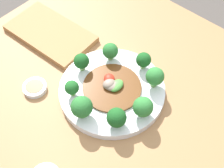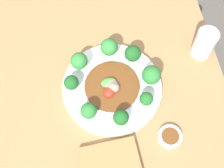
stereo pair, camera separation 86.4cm
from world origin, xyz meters
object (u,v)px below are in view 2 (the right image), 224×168
object	(u,v)px
broccoli_north	(151,75)
broccoli_southeast	(89,111)
broccoli_southwest	(79,61)
drinking_glass	(204,44)
plate	(112,88)
sauce_dish	(170,137)
broccoli_east	(121,118)
broccoli_west	(109,47)
broccoli_south	(71,83)
broccoli_northwest	(133,54)
broccoli_northeast	(146,99)
stirfry_center	(112,86)

from	to	relation	value
broccoli_north	broccoli_southeast	bearing A→B (deg)	-68.49
broccoli_southwest	drinking_glass	size ratio (longest dim) A/B	0.64
drinking_glass	plate	bearing A→B (deg)	-74.43
sauce_dish	broccoli_east	bearing A→B (deg)	-115.49
broccoli_east	drinking_glass	distance (m)	0.36
broccoli_west	broccoli_south	bearing A→B (deg)	-52.37
plate	broccoli_northwest	distance (m)	0.13
broccoli_northeast	broccoli_southwest	xyz separation A→B (m)	(-0.15, -0.18, 0.01)
broccoli_south	broccoli_north	distance (m)	0.24
broccoli_east	broccoli_southeast	world-z (taller)	same
drinking_glass	sauce_dish	distance (m)	0.32
broccoli_north	broccoli_southwest	bearing A→B (deg)	-111.70
plate	broccoli_north	distance (m)	0.13
stirfry_center	drinking_glass	xyz separation A→B (m)	(-0.09, 0.31, 0.02)
broccoli_west	stirfry_center	size ratio (longest dim) A/B	0.38
drinking_glass	broccoli_northeast	bearing A→B (deg)	-54.92
broccoli_northwest	sauce_dish	world-z (taller)	broccoli_northwest
broccoli_south	sauce_dish	bearing A→B (deg)	53.15
broccoli_west	plate	bearing A→B (deg)	-5.09
plate	broccoli_southeast	world-z (taller)	broccoli_southeast
broccoli_west	broccoli_north	xyz separation A→B (m)	(0.12, 0.11, 0.00)
broccoli_west	sauce_dish	bearing A→B (deg)	23.90
drinking_glass	broccoli_northwest	bearing A→B (deg)	-89.93
broccoli_east	sauce_dish	world-z (taller)	broccoli_east
plate	broccoli_south	size ratio (longest dim) A/B	5.39
broccoli_west	drinking_glass	world-z (taller)	drinking_glass
broccoli_northeast	broccoli_northwest	bearing A→B (deg)	-176.23
plate	broccoli_north	xyz separation A→B (m)	(-0.00, 0.12, 0.05)
broccoli_southwest	broccoli_east	bearing A→B (deg)	25.67
broccoli_west	broccoli_north	bearing A→B (deg)	42.66
broccoli_northwest	plate	bearing A→B (deg)	-42.64
broccoli_west	broccoli_east	xyz separation A→B (m)	(0.23, -0.00, -0.00)
broccoli_south	broccoli_northeast	xyz separation A→B (m)	(0.09, 0.21, -0.00)
plate	stirfry_center	bearing A→B (deg)	-36.21
plate	broccoli_northeast	xyz separation A→B (m)	(0.07, 0.09, 0.04)
broccoli_northeast	drinking_glass	size ratio (longest dim) A/B	0.50
broccoli_northeast	broccoli_east	world-z (taller)	broccoli_east
broccoli_west	broccoli_northwest	distance (m)	0.08
broccoli_southwest	broccoli_southeast	size ratio (longest dim) A/B	1.15
plate	broccoli_east	distance (m)	0.12
broccoli_northeast	broccoli_east	distance (m)	0.09
broccoli_south	broccoli_southwest	size ratio (longest dim) A/B	0.83
broccoli_south	broccoli_north	xyz separation A→B (m)	(0.02, 0.24, 0.01)
broccoli_east	drinking_glass	bearing A→B (deg)	123.36
broccoli_northwest	sauce_dish	size ratio (longest dim) A/B	0.85
broccoli_northwest	broccoli_southwest	size ratio (longest dim) A/B	0.87
broccoli_south	broccoli_north	size ratio (longest dim) A/B	0.80
drinking_glass	broccoli_south	bearing A→B (deg)	-80.94
plate	broccoli_east	size ratio (longest dim) A/B	5.12
broccoli_west	broccoli_southeast	size ratio (longest dim) A/B	1.09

